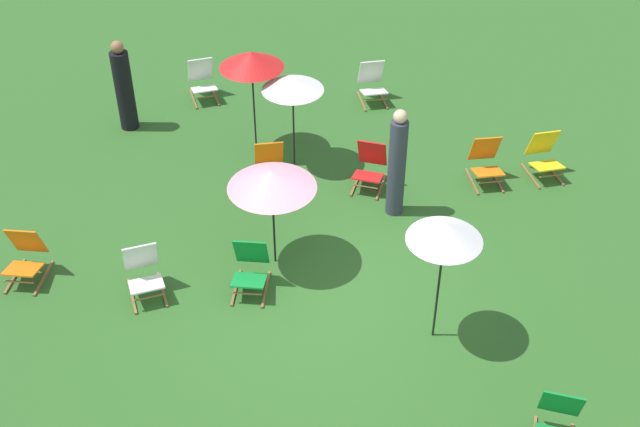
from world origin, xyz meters
The scene contains 17 objects.
ground_plane centered at (0.00, 0.00, 0.00)m, with size 40.00×40.00×0.00m, color #2D6026.
deckchair_0 centered at (2.85, 2.74, 0.37)m, with size 0.56×0.81×0.83m.
deckchair_1 centered at (3.89, 2.90, 0.37)m, with size 0.62×0.84×0.83m.
deckchair_2 centered at (0.87, 2.65, 0.37)m, with size 0.67×0.86×0.83m.
deckchair_3 centered at (-4.32, 0.42, 0.37)m, with size 0.56×0.81×0.83m.
deckchair_4 centered at (1.12, 5.53, 0.37)m, with size 0.59×0.83×0.83m.
deckchair_5 centered at (-2.54, 0.05, 0.37)m, with size 0.69×0.87×0.83m.
deckchair_6 centered at (-1.03, 0.11, 0.37)m, with size 0.56×0.81×0.83m.
deckchair_7 centered at (-0.81, 2.66, 0.37)m, with size 0.57×0.81×0.83m.
deckchair_8 centered at (2.71, -2.70, 0.37)m, with size 0.67×0.86×0.83m.
deckchair_9 centered at (-2.24, 5.70, 0.37)m, with size 0.67×0.86×0.83m.
umbrella_0 centered at (-0.69, 0.69, 1.52)m, with size 1.28×1.28×1.66m.
umbrella_1 centered at (1.50, -0.90, 1.81)m, with size 0.97×0.97×1.95m.
umbrella_2 centered at (-1.11, 3.82, 1.78)m, with size 1.11×1.11×1.93m.
umbrella_3 centered at (-0.41, 3.31, 1.58)m, with size 1.05×1.05×1.69m.
person_0 centered at (1.22, 1.89, 0.92)m, with size 0.31×0.31×1.91m.
person_1 centered at (-3.53, 4.61, 0.83)m, with size 0.45×0.45×1.76m.
Camera 1 is at (-0.20, -8.66, 8.14)m, focal length 45.70 mm.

